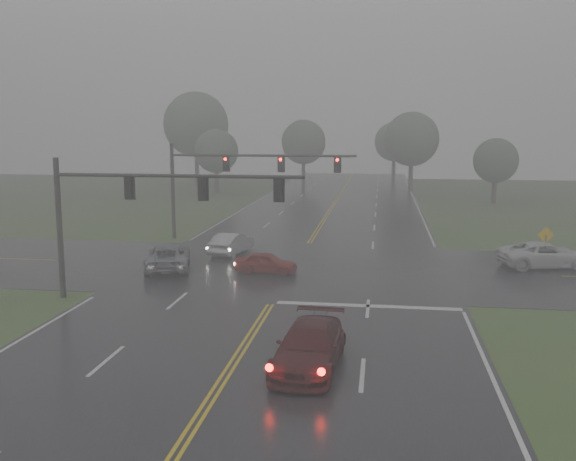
% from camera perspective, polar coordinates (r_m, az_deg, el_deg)
% --- Properties ---
extents(ground, '(180.00, 180.00, 0.00)m').
position_cam_1_polar(ground, '(17.35, -9.97, -19.10)').
color(ground, '#324E21').
rests_on(ground, ground).
extents(main_road, '(18.00, 160.00, 0.02)m').
position_cam_1_polar(main_road, '(35.77, 0.08, -4.04)').
color(main_road, black).
rests_on(main_road, ground).
extents(cross_street, '(120.00, 14.00, 0.02)m').
position_cam_1_polar(cross_street, '(37.71, 0.51, -3.36)').
color(cross_street, black).
rests_on(cross_street, ground).
extents(stop_bar, '(8.50, 0.50, 0.01)m').
position_cam_1_polar(stop_bar, '(30.01, 7.12, -6.72)').
color(stop_bar, '#BEBEBE').
rests_on(stop_bar, ground).
extents(sedan_maroon, '(2.44, 5.29, 1.50)m').
position_cam_1_polar(sedan_maroon, '(22.54, 1.90, -12.11)').
color(sedan_maroon, '#3E0B0C').
rests_on(sedan_maroon, ground).
extents(sedan_red, '(3.61, 1.64, 1.20)m').
position_cam_1_polar(sedan_red, '(36.40, -1.95, -3.82)').
color(sedan_red, maroon).
rests_on(sedan_red, ground).
extents(sedan_silver, '(2.27, 4.44, 1.40)m').
position_cam_1_polar(sedan_silver, '(41.96, -5.01, -2.10)').
color(sedan_silver, '#9EA0A6').
rests_on(sedan_silver, ground).
extents(car_grey, '(3.72, 5.69, 1.46)m').
position_cam_1_polar(car_grey, '(38.01, -10.57, -3.41)').
color(car_grey, slate).
rests_on(car_grey, ground).
extents(pickup_white, '(5.77, 3.60, 1.49)m').
position_cam_1_polar(pickup_white, '(40.74, 21.83, -3.08)').
color(pickup_white, silver).
rests_on(pickup_white, ground).
extents(signal_gantry_near, '(11.92, 0.30, 6.77)m').
position_cam_1_polar(signal_gantry_near, '(30.80, -13.75, 2.52)').
color(signal_gantry_near, black).
rests_on(signal_gantry_near, ground).
extents(signal_gantry_far, '(13.57, 0.35, 7.00)m').
position_cam_1_polar(signal_gantry_far, '(46.71, -5.27, 5.17)').
color(signal_gantry_far, black).
rests_on(signal_gantry_far, ground).
extents(sign_diamond_east, '(0.99, 0.11, 2.38)m').
position_cam_1_polar(sign_diamond_east, '(40.86, 21.94, -0.76)').
color(sign_diamond_east, black).
rests_on(sign_diamond_east, ground).
extents(tree_nw_a, '(5.42, 5.42, 7.96)m').
position_cam_1_polar(tree_nw_a, '(80.39, -6.39, 7.01)').
color(tree_nw_a, '#2F261E').
rests_on(tree_nw_a, ground).
extents(tree_ne_a, '(6.91, 6.91, 10.15)m').
position_cam_1_polar(tree_ne_a, '(83.77, 10.94, 7.98)').
color(tree_ne_a, '#2F261E').
rests_on(tree_ne_a, ground).
extents(tree_n_mid, '(6.29, 6.29, 9.24)m').
position_cam_1_polar(tree_n_mid, '(91.69, 1.39, 7.86)').
color(tree_n_mid, '#2F261E').
rests_on(tree_n_mid, ground).
extents(tree_e_near, '(4.79, 4.79, 7.04)m').
position_cam_1_polar(tree_e_near, '(72.67, 17.97, 5.93)').
color(tree_e_near, '#2F261E').
rests_on(tree_e_near, ground).
extents(tree_nw_b, '(8.83, 8.83, 12.97)m').
position_cam_1_polar(tree_nw_b, '(89.23, -8.19, 9.31)').
color(tree_nw_b, '#2F261E').
rests_on(tree_nw_b, ground).
extents(tree_n_far, '(6.12, 6.12, 8.99)m').
position_cam_1_polar(tree_n_far, '(102.65, 9.42, 7.78)').
color(tree_n_far, '#2F261E').
rests_on(tree_n_far, ground).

